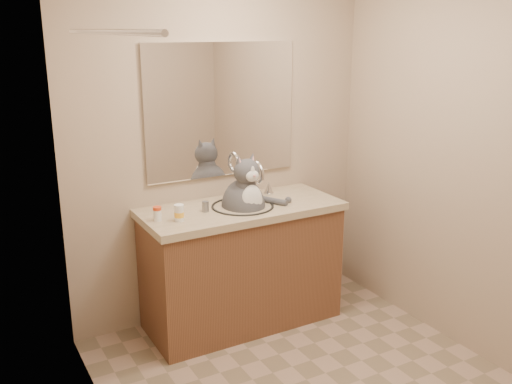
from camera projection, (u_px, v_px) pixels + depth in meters
room at (330, 190)px, 2.88m from camera, size 2.22×2.52×2.42m
vanity at (242, 262)px, 3.90m from camera, size 1.34×0.59×1.12m
mirror at (222, 111)px, 3.85m from camera, size 1.10×0.02×0.90m
shower_curtain at (122, 252)px, 2.52m from camera, size 0.02×1.30×1.93m
cat at (245, 203)px, 3.76m from camera, size 0.42×0.33×0.57m
pill_bottle_redcap at (157, 214)px, 3.48m from camera, size 0.06×0.06×0.09m
pill_bottle_orange at (179, 213)px, 3.47m from camera, size 0.07×0.07×0.10m
grey_canister at (205, 207)px, 3.65m from camera, size 0.05×0.05×0.07m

